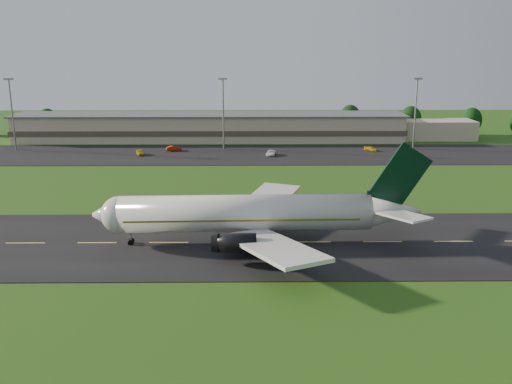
{
  "coord_description": "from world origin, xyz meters",
  "views": [
    {
      "loc": [
        12.5,
        -82.95,
        29.8
      ],
      "look_at": [
        13.53,
        8.0,
        6.0
      ],
      "focal_mm": 40.0,
      "sensor_mm": 36.0,
      "label": 1
    }
  ],
  "objects_px": {
    "service_vehicle_c": "(271,153)",
    "service_vehicle_d": "(371,149)",
    "airliner": "(251,214)",
    "light_mast_east": "(416,105)",
    "terminal": "(230,128)",
    "service_vehicle_b": "(174,148)",
    "light_mast_centre": "(223,105)",
    "service_vehicle_a": "(140,152)",
    "light_mast_west": "(11,105)"
  },
  "relations": [
    {
      "from": "airliner",
      "to": "service_vehicle_a",
      "type": "bearing_deg",
      "value": 111.32
    },
    {
      "from": "terminal",
      "to": "service_vehicle_c",
      "type": "bearing_deg",
      "value": -65.42
    },
    {
      "from": "airliner",
      "to": "light_mast_centre",
      "type": "height_order",
      "value": "light_mast_centre"
    },
    {
      "from": "light_mast_east",
      "to": "service_vehicle_b",
      "type": "xyz_separation_m",
      "value": [
        -69.08,
        -2.84,
        -11.92
      ]
    },
    {
      "from": "service_vehicle_b",
      "to": "service_vehicle_c",
      "type": "bearing_deg",
      "value": -120.28
    },
    {
      "from": "service_vehicle_c",
      "to": "service_vehicle_d",
      "type": "bearing_deg",
      "value": 21.7
    },
    {
      "from": "light_mast_centre",
      "to": "service_vehicle_c",
      "type": "distance_m",
      "value": 20.5
    },
    {
      "from": "service_vehicle_b",
      "to": "service_vehicle_d",
      "type": "xyz_separation_m",
      "value": [
        56.13,
        -0.77,
        -0.14
      ]
    },
    {
      "from": "airliner",
      "to": "service_vehicle_c",
      "type": "height_order",
      "value": "airliner"
    },
    {
      "from": "light_mast_east",
      "to": "service_vehicle_b",
      "type": "height_order",
      "value": "light_mast_east"
    },
    {
      "from": "terminal",
      "to": "light_mast_centre",
      "type": "height_order",
      "value": "light_mast_centre"
    },
    {
      "from": "airliner",
      "to": "service_vehicle_c",
      "type": "relative_size",
      "value": 10.14
    },
    {
      "from": "light_mast_west",
      "to": "service_vehicle_c",
      "type": "relative_size",
      "value": 4.02
    },
    {
      "from": "service_vehicle_c",
      "to": "service_vehicle_d",
      "type": "distance_m",
      "value": 29.38
    },
    {
      "from": "terminal",
      "to": "service_vehicle_c",
      "type": "height_order",
      "value": "terminal"
    },
    {
      "from": "light_mast_centre",
      "to": "service_vehicle_c",
      "type": "height_order",
      "value": "light_mast_centre"
    },
    {
      "from": "airliner",
      "to": "light_mast_east",
      "type": "bearing_deg",
      "value": 57.66
    },
    {
      "from": "service_vehicle_a",
      "to": "service_vehicle_d",
      "type": "height_order",
      "value": "service_vehicle_a"
    },
    {
      "from": "light_mast_centre",
      "to": "light_mast_east",
      "type": "height_order",
      "value": "same"
    },
    {
      "from": "light_mast_west",
      "to": "service_vehicle_d",
      "type": "xyz_separation_m",
      "value": [
        102.05,
        -3.61,
        -12.06
      ]
    },
    {
      "from": "service_vehicle_a",
      "to": "service_vehicle_b",
      "type": "height_order",
      "value": "service_vehicle_a"
    },
    {
      "from": "service_vehicle_c",
      "to": "service_vehicle_d",
      "type": "height_order",
      "value": "service_vehicle_c"
    },
    {
      "from": "light_mast_east",
      "to": "service_vehicle_a",
      "type": "bearing_deg",
      "value": -173.42
    },
    {
      "from": "terminal",
      "to": "light_mast_east",
      "type": "height_order",
      "value": "light_mast_east"
    },
    {
      "from": "light_mast_west",
      "to": "terminal",
      "type": "bearing_deg",
      "value": 14.76
    },
    {
      "from": "service_vehicle_a",
      "to": "service_vehicle_d",
      "type": "distance_m",
      "value": 64.8
    },
    {
      "from": "light_mast_east",
      "to": "service_vehicle_d",
      "type": "xyz_separation_m",
      "value": [
        -12.95,
        -3.61,
        -12.06
      ]
    },
    {
      "from": "terminal",
      "to": "light_mast_east",
      "type": "bearing_deg",
      "value": -16.8
    },
    {
      "from": "airliner",
      "to": "service_vehicle_d",
      "type": "distance_m",
      "value": 83.83
    },
    {
      "from": "terminal",
      "to": "service_vehicle_d",
      "type": "relative_size",
      "value": 36.14
    },
    {
      "from": "airliner",
      "to": "light_mast_east",
      "type": "height_order",
      "value": "light_mast_east"
    },
    {
      "from": "service_vehicle_a",
      "to": "airliner",
      "type": "bearing_deg",
      "value": -86.03
    },
    {
      "from": "light_mast_west",
      "to": "service_vehicle_a",
      "type": "bearing_deg",
      "value": -13.42
    },
    {
      "from": "service_vehicle_d",
      "to": "light_mast_west",
      "type": "bearing_deg",
      "value": 125.87
    },
    {
      "from": "light_mast_east",
      "to": "light_mast_west",
      "type": "bearing_deg",
      "value": 180.0
    },
    {
      "from": "airliner",
      "to": "service_vehicle_c",
      "type": "xyz_separation_m",
      "value": [
        5.68,
        70.01,
        -3.86
      ]
    },
    {
      "from": "light_mast_east",
      "to": "terminal",
      "type": "bearing_deg",
      "value": 163.2
    },
    {
      "from": "light_mast_centre",
      "to": "light_mast_east",
      "type": "xyz_separation_m",
      "value": [
        55.0,
        0.0,
        0.0
      ]
    },
    {
      "from": "terminal",
      "to": "light_mast_west",
      "type": "height_order",
      "value": "light_mast_west"
    },
    {
      "from": "terminal",
      "to": "service_vehicle_b",
      "type": "height_order",
      "value": "terminal"
    },
    {
      "from": "light_mast_east",
      "to": "service_vehicle_a",
      "type": "height_order",
      "value": "light_mast_east"
    },
    {
      "from": "light_mast_east",
      "to": "service_vehicle_d",
      "type": "distance_m",
      "value": 18.06
    },
    {
      "from": "light_mast_east",
      "to": "service_vehicle_a",
      "type": "distance_m",
      "value": 78.95
    },
    {
      "from": "service_vehicle_a",
      "to": "service_vehicle_b",
      "type": "relative_size",
      "value": 1.01
    },
    {
      "from": "light_mast_centre",
      "to": "service_vehicle_d",
      "type": "height_order",
      "value": "light_mast_centre"
    },
    {
      "from": "light_mast_east",
      "to": "service_vehicle_a",
      "type": "relative_size",
      "value": 4.64
    },
    {
      "from": "service_vehicle_c",
      "to": "light_mast_centre",
      "type": "bearing_deg",
      "value": 152.51
    },
    {
      "from": "light_mast_west",
      "to": "service_vehicle_d",
      "type": "bearing_deg",
      "value": -2.03
    },
    {
      "from": "service_vehicle_b",
      "to": "terminal",
      "type": "bearing_deg",
      "value": -54.87
    },
    {
      "from": "light_mast_east",
      "to": "service_vehicle_b",
      "type": "bearing_deg",
      "value": -177.65
    }
  ]
}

